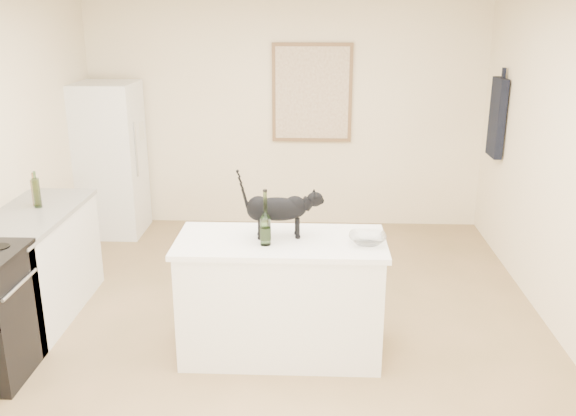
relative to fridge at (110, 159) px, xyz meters
The scene contains 16 objects.
floor 3.17m from the fridge, 50.31° to the right, with size 5.50×5.50×0.00m, color #A17E55.
wall_back 2.04m from the fridge, 11.59° to the left, with size 4.50×4.50×0.00m, color #FFEDC5.
wall_front 5.48m from the fridge, 69.08° to the right, with size 4.50×4.50×0.00m, color #FFEDC5.
island_base 3.30m from the fridge, 51.20° to the right, with size 1.44×0.67×0.86m, color white.
island_top 3.27m from the fridge, 51.20° to the right, with size 1.50×0.70×0.04m, color white.
left_cabinets 2.09m from the fridge, 90.00° to the right, with size 0.60×1.40×0.86m, color white.
left_countertop 2.05m from the fridge, 90.00° to the right, with size 0.62×1.44×0.04m, color gray.
fridge is the anchor object (origin of this frame).
artwork_frame 2.39m from the fridge, ahead, with size 0.90×0.03×1.10m, color brown.
artwork_canvas 2.38m from the fridge, ahead, with size 0.82×0.00×1.02m, color beige.
hanging_garment 4.19m from the fridge, ahead, with size 0.08×0.34×0.80m, color black.
black_cat 3.22m from the fridge, 51.00° to the right, with size 0.54×0.16×0.38m, color black, non-canonical shape.
wine_bottle 3.30m from the fridge, 53.73° to the right, with size 0.07×0.07×0.35m, color #2C5120.
glass_bowl 3.72m from the fridge, 44.37° to the right, with size 0.26×0.26×0.06m, color silver.
fridge_paper 0.47m from the fridge, 17.03° to the left, with size 0.01×0.16×0.20m, color silver.
counter_bottle_cluster 1.88m from the fridge, 90.23° to the right, with size 0.10×0.11×0.25m.
Camera 1 is at (0.33, -4.37, 2.49)m, focal length 39.03 mm.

